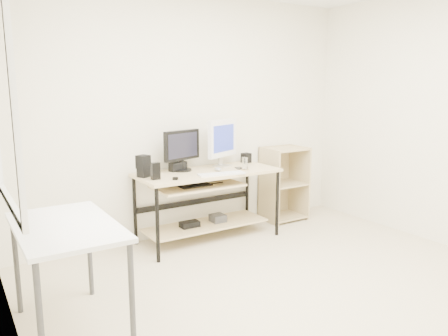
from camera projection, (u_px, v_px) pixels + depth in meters
name	position (u px, v px, depth m)	size (l,w,h in m)	color
room	(307.00, 131.00, 3.05)	(4.01, 4.01, 2.62)	beige
desk	(206.00, 191.00, 4.60)	(1.50, 0.65, 0.75)	#D9C189
side_table	(66.00, 236.00, 2.82)	(0.60, 1.00, 0.75)	white
shelf_unit	(282.00, 183.00, 5.36)	(0.50, 0.40, 0.90)	tan
black_monitor	(182.00, 148.00, 4.53)	(0.46, 0.19, 0.43)	black
white_imac	(223.00, 139.00, 4.78)	(0.46, 0.24, 0.52)	silver
keyboard	(221.00, 174.00, 4.38)	(0.48, 0.13, 0.02)	white
mouse	(218.00, 169.00, 4.57)	(0.07, 0.11, 0.04)	#ABABB0
center_speaker	(178.00, 166.00, 4.57)	(0.19, 0.08, 0.09)	black
speaker_left	(143.00, 166.00, 4.25)	(0.14, 0.14, 0.22)	black
speaker_right	(246.00, 158.00, 5.07)	(0.09, 0.09, 0.11)	black
audio_controller	(155.00, 171.00, 4.14)	(0.08, 0.05, 0.16)	black
volume_puck	(175.00, 179.00, 4.14)	(0.06, 0.06, 0.02)	black
smartphone	(239.00, 168.00, 4.71)	(0.06, 0.12, 0.01)	black
coaster	(245.00, 169.00, 4.65)	(0.08, 0.08, 0.01)	olive
drinking_glass	(245.00, 163.00, 4.63)	(0.06, 0.06, 0.13)	white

